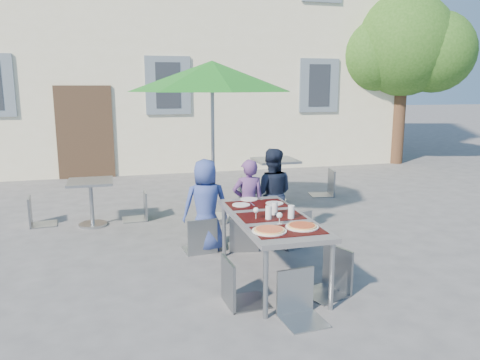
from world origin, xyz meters
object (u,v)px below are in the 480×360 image
object	(u,v)px
dining_table	(271,221)
cafe_table_0	(91,195)
chair_5	(300,268)
patio_umbrella	(212,78)
child_0	(206,205)
pizza_near_right	(302,226)
bg_chair_l_0	(35,193)
chair_1	(244,213)
bg_chair_r_1	(327,167)
cafe_table_1	(275,171)
pizza_near_left	(269,230)
chair_0	(200,214)
child_1	(248,203)
chair_4	(332,244)
bg_chair_r_0	(139,189)
child_2	(271,194)
chair_3	(237,254)
bg_chair_l_1	(245,175)
chair_2	(295,207)

from	to	relation	value
dining_table	cafe_table_0	world-z (taller)	dining_table
chair_5	patio_umbrella	world-z (taller)	patio_umbrella
patio_umbrella	child_0	bearing A→B (deg)	-106.08
pizza_near_right	cafe_table_0	size ratio (longest dim) A/B	0.46
bg_chair_l_0	chair_1	bearing A→B (deg)	-34.25
cafe_table_0	bg_chair_r_1	xyz separation A→B (m)	(4.51, 0.99, 0.09)
child_0	cafe_table_1	size ratio (longest dim) A/B	1.51
chair_5	cafe_table_1	bearing A→B (deg)	73.66
pizza_near_left	bg_chair_l_0	world-z (taller)	bg_chair_l_0
chair_0	chair_5	xyz separation A→B (m)	(0.59, -2.02, -0.02)
child_1	chair_4	size ratio (longest dim) A/B	1.30
child_1	chair_0	xyz separation A→B (m)	(-0.69, -0.10, -0.08)
chair_0	bg_chair_r_0	distance (m)	1.96
pizza_near_right	patio_umbrella	distance (m)	3.33
child_2	chair_3	distance (m)	2.19
chair_3	bg_chair_l_1	xyz separation A→B (m)	(1.28, 4.28, -0.05)
pizza_near_right	pizza_near_left	bearing A→B (deg)	-173.49
pizza_near_left	bg_chair_r_1	distance (m)	5.02
pizza_near_right	patio_umbrella	xyz separation A→B (m)	(-0.31, 2.94, 1.54)
child_0	bg_chair_r_0	bearing A→B (deg)	-65.07
dining_table	chair_0	size ratio (longest dim) A/B	2.04
chair_0	patio_umbrella	bearing A→B (deg)	71.18
chair_4	chair_2	bearing A→B (deg)	83.52
chair_4	chair_5	world-z (taller)	chair_4
dining_table	cafe_table_0	distance (m)	3.42
bg_chair_l_1	bg_chair_l_0	bearing A→B (deg)	-167.93
child_1	child_0	bearing A→B (deg)	7.26
chair_0	bg_chair_r_1	size ratio (longest dim) A/B	0.91
chair_4	cafe_table_0	bearing A→B (deg)	128.44
cafe_table_1	patio_umbrella	bearing A→B (deg)	-143.85
child_0	chair_3	distance (m)	1.66
bg_chair_l_1	bg_chair_r_1	world-z (taller)	bg_chair_r_1
cafe_table_1	bg_chair_r_1	bearing A→B (deg)	11.59
chair_5	pizza_near_right	bearing A→B (deg)	66.47
chair_3	bg_chair_l_0	size ratio (longest dim) A/B	1.03
chair_1	chair_2	bearing A→B (deg)	-3.66
pizza_near_left	chair_2	world-z (taller)	chair_2
chair_0	bg_chair_l_0	size ratio (longest dim) A/B	1.01
chair_0	chair_3	world-z (taller)	chair_3
child_1	patio_umbrella	bearing A→B (deg)	-76.56
dining_table	child_1	world-z (taller)	child_1
chair_4	child_1	bearing A→B (deg)	104.48
chair_5	bg_chair_l_0	bearing A→B (deg)	126.33
pizza_near_right	bg_chair_l_1	xyz separation A→B (m)	(0.59, 4.26, -0.28)
chair_1	bg_chair_l_1	size ratio (longest dim) A/B	1.05
chair_4	bg_chair_r_0	world-z (taller)	chair_4
pizza_near_left	child_1	distance (m)	1.76
pizza_near_right	cafe_table_1	size ratio (longest dim) A/B	0.41
bg_chair_l_0	bg_chair_r_0	distance (m)	1.60
chair_1	patio_umbrella	xyz separation A→B (m)	(-0.12, 1.41, 1.80)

